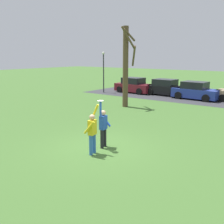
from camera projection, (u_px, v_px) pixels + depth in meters
ground_plane at (100, 148)px, 11.59m from camera, size 120.00×120.00×0.00m
person_catcher at (103, 126)px, 11.48m from camera, size 0.49×0.57×2.08m
person_defender at (92, 131)px, 10.70m from camera, size 0.50×0.60×2.04m
frisbee_disc at (100, 101)px, 11.05m from camera, size 0.26×0.26×0.02m
parked_car_maroon at (134, 86)px, 28.38m from camera, size 4.20×2.22×1.59m
parked_car_black at (166, 88)px, 26.56m from camera, size 4.20×2.22×1.59m
parked_car_blue at (196, 91)px, 24.18m from camera, size 4.20×2.22×1.59m
parking_strip at (198, 99)px, 24.56m from camera, size 23.07×6.40×0.01m
bare_tree_tall at (126, 65)px, 20.17m from camera, size 1.17×1.76×6.03m
lamppost_by_lot at (104, 68)px, 28.09m from camera, size 0.28×0.28×4.26m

